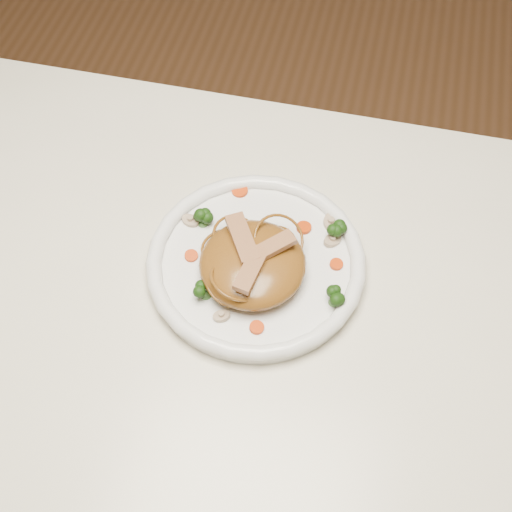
# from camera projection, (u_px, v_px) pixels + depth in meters

# --- Properties ---
(ground) EXTENTS (4.00, 4.00, 0.00)m
(ground) POSITION_uv_depth(u_px,v_px,m) (235.00, 493.00, 1.45)
(ground) COLOR brown
(ground) RESTS_ON ground
(table) EXTENTS (1.20, 0.80, 0.75)m
(table) POSITION_uv_depth(u_px,v_px,m) (223.00, 362.00, 0.91)
(table) COLOR beige
(table) RESTS_ON ground
(plate) EXTENTS (0.32, 0.32, 0.02)m
(plate) POSITION_uv_depth(u_px,v_px,m) (256.00, 266.00, 0.87)
(plate) COLOR white
(plate) RESTS_ON table
(noodle_mound) EXTENTS (0.17, 0.17, 0.04)m
(noodle_mound) POSITION_uv_depth(u_px,v_px,m) (253.00, 264.00, 0.83)
(noodle_mound) COLOR brown
(noodle_mound) RESTS_ON plate
(chicken_a) EXTENTS (0.06, 0.06, 0.01)m
(chicken_a) POSITION_uv_depth(u_px,v_px,m) (271.00, 247.00, 0.82)
(chicken_a) COLOR #A0714B
(chicken_a) RESTS_ON noodle_mound
(chicken_b) EXTENTS (0.06, 0.07, 0.01)m
(chicken_b) POSITION_uv_depth(u_px,v_px,m) (242.00, 239.00, 0.82)
(chicken_b) COLOR #A0714B
(chicken_b) RESTS_ON noodle_mound
(chicken_c) EXTENTS (0.03, 0.07, 0.01)m
(chicken_c) POSITION_uv_depth(u_px,v_px,m) (251.00, 269.00, 0.80)
(chicken_c) COLOR #A0714B
(chicken_c) RESTS_ON noodle_mound
(broccoli_0) EXTENTS (0.03, 0.03, 0.03)m
(broccoli_0) POSITION_uv_depth(u_px,v_px,m) (335.00, 229.00, 0.88)
(broccoli_0) COLOR #16340A
(broccoli_0) RESTS_ON plate
(broccoli_1) EXTENTS (0.03, 0.03, 0.03)m
(broccoli_1) POSITION_uv_depth(u_px,v_px,m) (202.00, 217.00, 0.88)
(broccoli_1) COLOR #16340A
(broccoli_1) RESTS_ON plate
(broccoli_2) EXTENTS (0.03, 0.03, 0.03)m
(broccoli_2) POSITION_uv_depth(u_px,v_px,m) (205.00, 289.00, 0.82)
(broccoli_2) COLOR #16340A
(broccoli_2) RESTS_ON plate
(broccoli_3) EXTENTS (0.03, 0.03, 0.03)m
(broccoli_3) POSITION_uv_depth(u_px,v_px,m) (335.00, 296.00, 0.82)
(broccoli_3) COLOR #16340A
(broccoli_3) RESTS_ON plate
(carrot_0) EXTENTS (0.02, 0.02, 0.00)m
(carrot_0) POSITION_uv_depth(u_px,v_px,m) (304.00, 228.00, 0.89)
(carrot_0) COLOR red
(carrot_0) RESTS_ON plate
(carrot_1) EXTENTS (0.02, 0.02, 0.00)m
(carrot_1) POSITION_uv_depth(u_px,v_px,m) (191.00, 256.00, 0.86)
(carrot_1) COLOR red
(carrot_1) RESTS_ON plate
(carrot_2) EXTENTS (0.02, 0.02, 0.00)m
(carrot_2) POSITION_uv_depth(u_px,v_px,m) (336.00, 264.00, 0.86)
(carrot_2) COLOR red
(carrot_2) RESTS_ON plate
(carrot_3) EXTENTS (0.03, 0.03, 0.00)m
(carrot_3) POSITION_uv_depth(u_px,v_px,m) (240.00, 191.00, 0.93)
(carrot_3) COLOR red
(carrot_3) RESTS_ON plate
(carrot_4) EXTENTS (0.02, 0.02, 0.00)m
(carrot_4) POSITION_uv_depth(u_px,v_px,m) (257.00, 327.00, 0.81)
(carrot_4) COLOR red
(carrot_4) RESTS_ON plate
(mushroom_0) EXTENTS (0.03, 0.03, 0.01)m
(mushroom_0) POSITION_uv_depth(u_px,v_px,m) (221.00, 316.00, 0.82)
(mushroom_0) COLOR #C6B394
(mushroom_0) RESTS_ON plate
(mushroom_1) EXTENTS (0.04, 0.04, 0.01)m
(mushroom_1) POSITION_uv_depth(u_px,v_px,m) (332.00, 240.00, 0.88)
(mushroom_1) COLOR #C6B394
(mushroom_1) RESTS_ON plate
(mushroom_2) EXTENTS (0.03, 0.03, 0.01)m
(mushroom_2) POSITION_uv_depth(u_px,v_px,m) (190.00, 221.00, 0.90)
(mushroom_2) COLOR #C6B394
(mushroom_2) RESTS_ON plate
(mushroom_3) EXTENTS (0.03, 0.03, 0.01)m
(mushroom_3) POSITION_uv_depth(u_px,v_px,m) (331.00, 223.00, 0.89)
(mushroom_3) COLOR #C6B394
(mushroom_3) RESTS_ON plate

